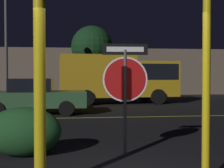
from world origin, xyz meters
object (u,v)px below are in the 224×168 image
Objects in this scene: passing_car_2 at (34,96)px; street_lamp at (6,15)px; tree_0 at (92,47)px; yellow_pole_right at (206,84)px; hedge_bush_2 at (23,132)px; delivery_truck at (120,77)px; yellow_pole_left at (40,86)px; stop_sign at (125,78)px.

street_lamp is at bearing -154.34° from passing_car_2.
tree_0 reaches higher than passing_car_2.
yellow_pole_right reaches higher than hedge_bush_2.
passing_car_2 is at bearing 111.84° from yellow_pole_right.
delivery_truck is at bearing 72.41° from hedge_bush_2.
yellow_pole_left is at bearing 7.16° from passing_car_2.
street_lamp reaches higher than stop_sign.
yellow_pole_right is at bearing -88.39° from tree_0.
passing_car_2 is at bearing -105.79° from tree_0.
stop_sign is 2.31m from yellow_pole_left.
yellow_pole_left is 0.43× the size of delivery_truck.
street_lamp reaches higher than yellow_pole_left.
tree_0 reaches higher than hedge_bush_2.
yellow_pole_right is (2.37, -0.04, 0.02)m from yellow_pole_left.
hedge_bush_2 is at bearing 105.27° from yellow_pole_left.
stop_sign is at bearing 50.20° from yellow_pole_left.
stop_sign is 7.58m from passing_car_2.
passing_car_2 is at bearing 95.42° from hedge_bush_2.
stop_sign is 11.70m from delivery_truck.
passing_car_2 is at bearing 113.30° from stop_sign.
yellow_pole_right reaches higher than stop_sign.
hedge_bush_2 is 0.22× the size of delivery_truck.
stop_sign is at bearing 20.19° from passing_car_2.
stop_sign reaches higher than hedge_bush_2.
passing_car_2 is at bearing -47.66° from delivery_truck.
yellow_pole_right is at bearing -7.47° from delivery_truck.
street_lamp is (-3.09, 12.70, 3.34)m from yellow_pole_left.
hedge_bush_2 is 6.92m from passing_car_2.
yellow_pole_left is 0.67× the size of passing_car_2.
yellow_pole_left is 13.49m from street_lamp.
passing_car_2 is (-1.18, 8.82, -0.72)m from yellow_pole_left.
street_lamp is 8.40m from tree_0.
yellow_pole_left reaches higher than stop_sign.
stop_sign is 12.29m from street_lamp.
passing_car_2 is (-2.66, 7.05, -0.81)m from stop_sign.
yellow_pole_left is at bearing -95.36° from tree_0.
hedge_bush_2 is at bearing -21.96° from delivery_truck.
delivery_truck is at bearing 76.96° from yellow_pole_left.
passing_car_2 is 5.93m from street_lamp.
stop_sign is 17.82m from tree_0.
street_lamp reaches higher than passing_car_2.
hedge_bush_2 is 17.97m from tree_0.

